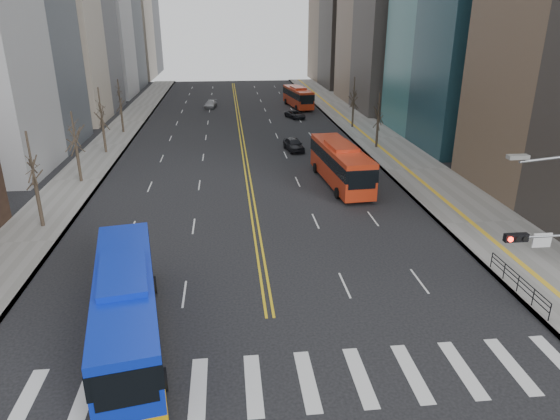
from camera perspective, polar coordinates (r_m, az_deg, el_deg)
name	(u,v)px	position (r m, az deg, el deg)	size (l,w,h in m)	color
ground	(280,383)	(22.97, 0.06, -19.12)	(220.00, 220.00, 0.00)	black
sidewalk_right	(376,138)	(67.00, 10.95, 8.09)	(7.00, 130.00, 0.15)	gray
sidewalk_left	(109,145)	(65.78, -18.95, 7.08)	(5.00, 130.00, 0.15)	gray
crosswalk	(280,383)	(22.97, 0.06, -19.11)	(26.70, 4.00, 0.01)	silver
centerline	(240,126)	(73.94, -4.61, 9.56)	(0.55, 100.00, 0.01)	gold
pedestrian_railing	(518,281)	(31.74, 25.59, -7.32)	(0.06, 6.06, 1.02)	black
street_trees	(175,121)	(53.17, -11.91, 9.94)	(35.20, 47.20, 7.60)	#2F241D
blue_bus	(126,304)	(25.51, -17.15, -10.20)	(4.99, 13.31, 3.77)	#0C27BA
red_bus_near	(341,162)	(47.30, 6.95, 5.46)	(3.72, 12.47, 3.87)	red
red_bus_far	(298,96)	(89.28, 2.07, 12.91)	(4.06, 11.40, 3.54)	red
car_white	(120,306)	(28.03, -17.82, -10.41)	(1.37, 3.94, 1.30)	silver
car_dark_mid	(294,144)	(59.59, 1.58, 7.51)	(1.77, 4.40, 1.50)	black
car_silver	(211,104)	(89.46, -7.95, 11.87)	(1.74, 4.29, 1.24)	#95959A
car_dark_far	(295,115)	(79.38, 1.75, 10.85)	(1.95, 4.23, 1.18)	black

